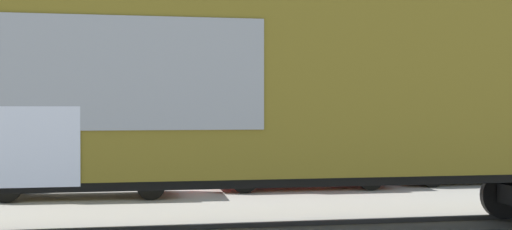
{
  "coord_description": "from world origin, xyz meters",
  "views": [
    {
      "loc": [
        -3.84,
        -10.91,
        2.09
      ],
      "look_at": [
        -0.31,
        2.63,
        1.95
      ],
      "focal_mm": 48.13,
      "sensor_mm": 36.0,
      "label": 1
    }
  ],
  "objects": [
    {
      "name": "freight_car",
      "position": [
        -1.05,
        -0.0,
        2.43
      ],
      "size": [
        17.93,
        3.91,
        4.19
      ],
      "color": "olive",
      "rests_on": "ground_plane"
    },
    {
      "name": "flagpole",
      "position": [
        7.73,
        10.72,
        5.2
      ],
      "size": [
        1.12,
        0.76,
        8.5
      ],
      "color": "silver",
      "rests_on": "ground_plane"
    },
    {
      "name": "hillside",
      "position": [
        0.05,
        77.44,
        5.31
      ],
      "size": [
        151.42,
        32.85,
        15.49
      ],
      "color": "gray",
      "rests_on": "ground_plane"
    },
    {
      "name": "parked_car_tan",
      "position": [
        -3.73,
        5.73,
        0.87
      ],
      "size": [
        4.8,
        2.24,
        1.67
      ],
      "color": "#9E8966",
      "rests_on": "ground_plane"
    },
    {
      "name": "parked_car_red",
      "position": [
        1.77,
        6.12,
        0.83
      ],
      "size": [
        4.9,
        2.16,
        1.68
      ],
      "color": "#B21E1E",
      "rests_on": "ground_plane"
    },
    {
      "name": "parked_car_black",
      "position": [
        6.65,
        6.21,
        0.89
      ],
      "size": [
        4.51,
        2.11,
        1.78
      ],
      "color": "black",
      "rests_on": "ground_plane"
    }
  ]
}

